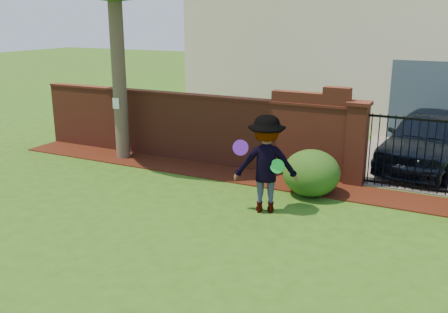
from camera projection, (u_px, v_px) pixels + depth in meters
The scene contains 13 objects.
ground at pixel (168, 230), 8.85m from camera, with size 80.00×80.00×0.01m, color #2D5916.
mulch_bed at pixel (210, 171), 12.13m from camera, with size 11.10×1.08×0.03m, color #341209.
brick_wall at pixel (185, 125), 12.91m from camera, with size 8.70×0.31×2.16m.
pillar_left at pixel (357, 143), 11.00m from camera, with size 0.50×0.50×1.88m.
iron_gate at pixel (409, 153), 10.55m from camera, with size 1.78×0.03×1.60m.
driveway at pixel (423, 149), 14.23m from camera, with size 3.20×8.00×0.01m, color slate.
house at pixel (370, 30), 17.88m from camera, with size 12.40×6.40×6.30m.
car at pixel (425, 141), 12.16m from camera, with size 1.72×4.26×1.45m, color black.
paper_notice at pixel (116, 103), 12.75m from camera, with size 0.20×0.01×0.28m, color white.
shrub_left at pixel (311, 173), 10.42m from camera, with size 1.20×1.20×0.98m, color #184915.
man at pixel (266, 165), 9.43m from camera, with size 1.23×0.71×1.90m, color gray.
frisbee_purple at pixel (240, 148), 9.19m from camera, with size 0.29×0.29×0.03m, color #7221D0.
frisbee_green at pixel (277, 166), 9.22m from camera, with size 0.27×0.27×0.03m, color #1CD241.
Camera 1 is at (4.54, -6.85, 3.66)m, focal length 39.89 mm.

